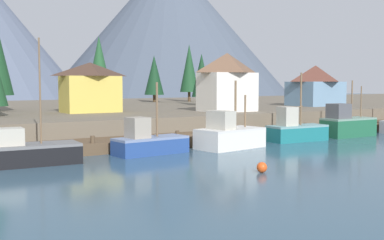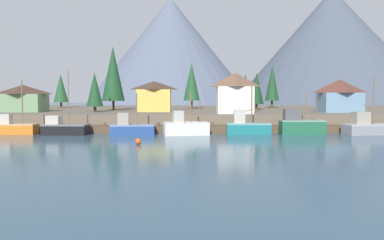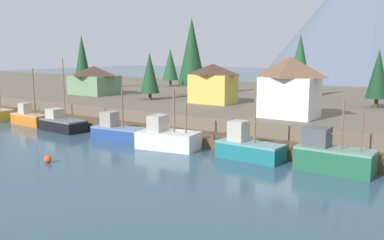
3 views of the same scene
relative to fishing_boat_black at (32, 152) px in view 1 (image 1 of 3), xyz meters
name	(u,v)px [view 1 (image 1 of 3)]	position (x,y,z in m)	size (l,w,h in m)	color
ground_plane	(127,132)	(17.34, 21.78, -1.43)	(400.00, 400.00, 1.00)	#335166
dock	(203,138)	(17.34, 3.77, -0.43)	(80.00, 4.00, 1.60)	brown
shoreline_bank	(93,114)	(17.34, 33.78, 0.32)	(400.00, 56.00, 2.50)	#665B4C
mountain_central_peak	(169,28)	(83.69, 128.12, 26.15)	(94.10, 94.10, 54.17)	#475160
fishing_boat_black	(32,152)	(0.00, 0.00, 0.00)	(6.43, 3.30, 9.13)	black
fishing_boat_blue	(149,142)	(9.48, 0.12, 0.06)	(6.47, 3.03, 5.96)	navy
fishing_boat_white	(229,136)	(17.28, -0.52, 0.21)	(6.70, 4.19, 6.11)	silver
fishing_boat_teal	(296,130)	(26.25, 0.26, 0.17)	(6.39, 2.82, 6.94)	#196B70
fishing_boat_green	(347,125)	(33.98, 0.31, 0.39)	(6.28, 2.68, 6.17)	#1E5B3D
house_white	(227,82)	(25.71, 11.29, 5.12)	(6.39, 4.59, 6.96)	silver
house_blue	(315,85)	(45.56, 16.09, 4.64)	(7.27, 6.17, 6.01)	#6689A8
house_yellow	(90,87)	(11.22, 18.23, 4.50)	(6.59, 4.23, 5.76)	gold
conifer_mid_right	(99,65)	(18.40, 33.77, 7.69)	(3.73, 3.73, 10.40)	#4C3823
conifer_back_left	(154,75)	(31.79, 41.59, 6.36)	(3.50, 3.50, 8.32)	#4C3823
conifer_back_right	(202,75)	(32.02, 26.49, 6.11)	(2.98, 2.98, 7.85)	#4C3823
conifer_far_left	(189,68)	(38.07, 39.82, 7.63)	(3.37, 3.37, 10.41)	#4C3823
channel_buoy	(262,167)	(12.02, -11.27, -0.58)	(0.70, 0.70, 0.70)	#E04C19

